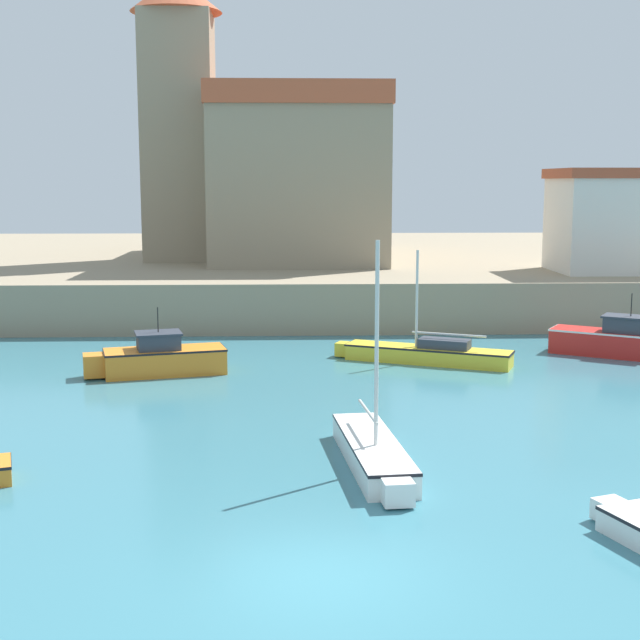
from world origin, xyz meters
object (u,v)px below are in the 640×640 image
(harbor_shed_near_wharf, at_px, (615,220))
(motorboat_orange_1, at_px, (160,358))
(sailboat_white_4, at_px, (373,452))
(motorboat_red_8, at_px, (627,341))
(sailboat_yellow_9, at_px, (427,353))
(church, at_px, (281,167))

(harbor_shed_near_wharf, bearing_deg, motorboat_orange_1, -148.33)
(sailboat_white_4, xyz_separation_m, motorboat_red_8, (11.34, 13.32, 0.26))
(sailboat_white_4, bearing_deg, motorboat_orange_1, 121.87)
(motorboat_red_8, bearing_deg, sailboat_yellow_9, -173.65)
(sailboat_white_4, relative_size, motorboat_red_8, 0.99)
(motorboat_orange_1, relative_size, church, 0.29)
(sailboat_yellow_9, xyz_separation_m, church, (-5.68, 21.24, 7.33))
(motorboat_red_8, height_order, church, church)
(motorboat_orange_1, bearing_deg, motorboat_red_8, 8.04)
(motorboat_orange_1, distance_m, sailboat_white_4, 12.69)
(harbor_shed_near_wharf, bearing_deg, motorboat_red_8, -106.80)
(sailboat_white_4, height_order, harbor_shed_near_wharf, harbor_shed_near_wharf)
(motorboat_orange_1, relative_size, sailboat_white_4, 0.89)
(motorboat_orange_1, relative_size, harbor_shed_near_wharf, 0.83)
(sailboat_yellow_9, bearing_deg, sailboat_white_4, -104.61)
(sailboat_yellow_9, height_order, church, church)
(sailboat_white_4, bearing_deg, sailboat_yellow_9, 75.39)
(sailboat_white_4, height_order, sailboat_yellow_9, sailboat_white_4)
(sailboat_white_4, distance_m, sailboat_yellow_9, 12.83)
(motorboat_orange_1, bearing_deg, harbor_shed_near_wharf, 31.67)
(motorboat_red_8, xyz_separation_m, church, (-13.79, 20.33, 7.09))
(church, xyz_separation_m, harbor_shed_near_wharf, (16.97, -9.79, -2.76))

